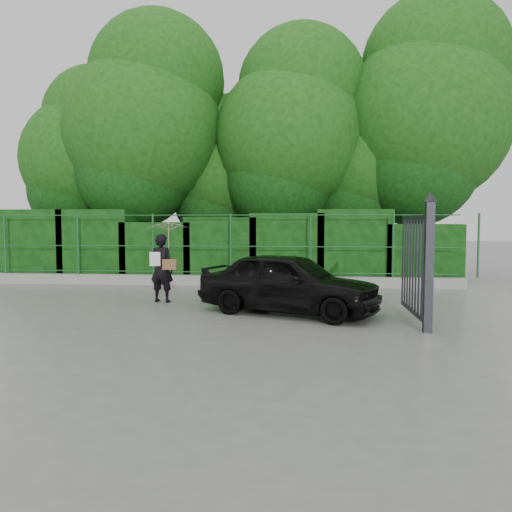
{
  "coord_description": "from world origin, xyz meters",
  "views": [
    {
      "loc": [
        2.53,
        -9.75,
        1.88
      ],
      "look_at": [
        1.45,
        1.3,
        1.1
      ],
      "focal_mm": 35.0,
      "sensor_mm": 36.0,
      "label": 1
    }
  ],
  "objects": [
    {
      "name": "kerb",
      "position": [
        0.0,
        4.5,
        0.15
      ],
      "size": [
        14.0,
        0.25,
        0.3
      ],
      "primitive_type": "cube",
      "color": "#9E9E99",
      "rests_on": "ground"
    },
    {
      "name": "fence",
      "position": [
        0.22,
        4.5,
        1.2
      ],
      "size": [
        14.13,
        0.06,
        1.8
      ],
      "color": "#1C5929",
      "rests_on": "kerb"
    },
    {
      "name": "ground",
      "position": [
        0.0,
        0.0,
        0.0
      ],
      "size": [
        80.0,
        80.0,
        0.0
      ],
      "primitive_type": "plane",
      "color": "gray"
    },
    {
      "name": "woman",
      "position": [
        -0.66,
        1.52,
        1.24
      ],
      "size": [
        0.95,
        0.97,
        1.88
      ],
      "color": "black",
      "rests_on": "ground"
    },
    {
      "name": "car",
      "position": [
        2.21,
        0.31,
        0.63
      ],
      "size": [
        3.99,
        2.79,
        1.26
      ],
      "primitive_type": "imported",
      "rotation": [
        0.0,
        0.0,
        1.18
      ],
      "color": "black",
      "rests_on": "ground"
    },
    {
      "name": "hedge",
      "position": [
        -0.15,
        5.5,
        1.04
      ],
      "size": [
        14.2,
        1.2,
        2.24
      ],
      "color": "black",
      "rests_on": "ground"
    },
    {
      "name": "trees",
      "position": [
        1.14,
        7.74,
        4.62
      ],
      "size": [
        17.1,
        6.15,
        8.08
      ],
      "color": "black",
      "rests_on": "ground"
    },
    {
      "name": "gate",
      "position": [
        4.6,
        -0.72,
        1.19
      ],
      "size": [
        0.22,
        2.33,
        2.36
      ],
      "color": "#232329",
      "rests_on": "ground"
    }
  ]
}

